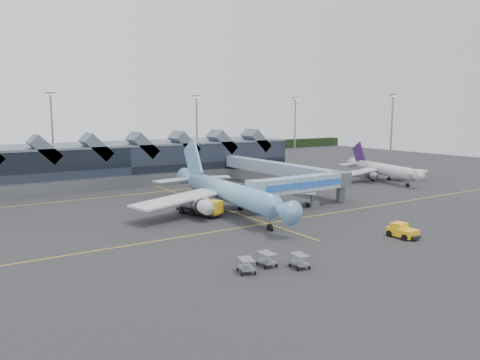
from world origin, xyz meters
TOP-DOWN VIEW (x-y plane):
  - ground at (0.00, 0.00)m, footprint 260.00×260.00m
  - taxi_stripes at (0.00, 10.00)m, footprint 120.00×60.00m
  - tree_line_far at (0.00, 110.00)m, footprint 260.00×4.00m
  - terminal at (-5.07, 47.35)m, footprint 90.00×22.25m
  - light_masts at (21.00, 62.80)m, footprint 132.40×42.56m
  - main_airliner at (-1.14, 2.53)m, footprint 34.06×39.31m
  - regional_jet at (50.67, 12.86)m, footprint 24.56×27.30m
  - jet_bridge at (13.79, -1.94)m, footprint 23.50×4.10m
  - fuel_truck at (-6.15, 3.22)m, footprint 5.05×9.30m
  - pushback_tug at (10.90, -24.67)m, footprint 2.79×4.38m
  - baggage_carts at (-12.19, -25.38)m, footprint 7.83×4.81m

SIDE VIEW (x-z plane):
  - ground at x=0.00m, z-range 0.00..0.00m
  - taxi_stripes at x=0.00m, z-range 0.00..0.01m
  - pushback_tug at x=10.90m, z-range -0.10..1.82m
  - baggage_carts at x=-12.19m, z-range 0.10..1.66m
  - fuel_truck at x=-6.15m, z-range 0.19..3.33m
  - tree_line_far at x=0.00m, z-range 0.00..4.00m
  - regional_jet at x=50.67m, z-range -1.73..7.73m
  - main_airliner at x=-1.14m, z-range -2.60..10.02m
  - jet_bridge at x=13.79m, z-range 1.27..7.19m
  - terminal at x=-5.07m, z-range -1.38..11.14m
  - light_masts at x=21.00m, z-range 1.26..23.71m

